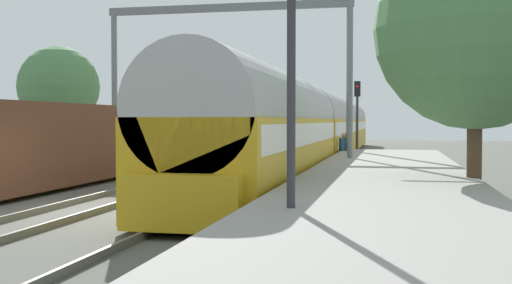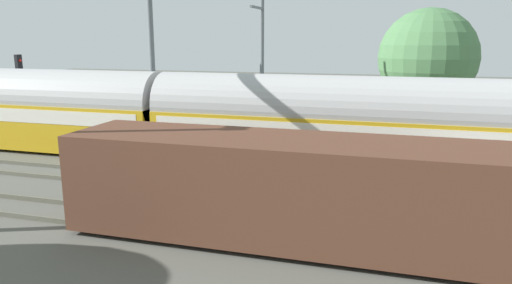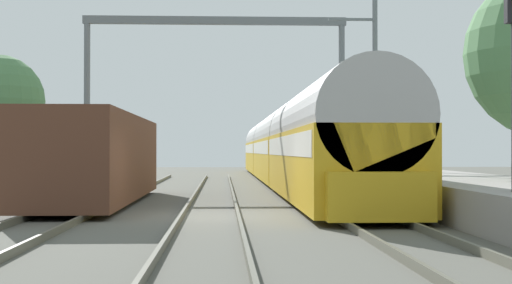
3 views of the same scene
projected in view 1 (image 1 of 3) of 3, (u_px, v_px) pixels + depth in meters
ground at (85, 209)px, 16.38m from camera, size 120.00×120.00×0.00m
track_west at (85, 206)px, 16.38m from camera, size 1.52×60.00×0.16m
track_east at (227, 210)px, 15.57m from camera, size 1.52×60.00×0.16m
platform at (386, 190)px, 16.70m from camera, size 4.40×28.00×0.90m
passenger_train at (322, 126)px, 36.10m from camera, size 2.93×49.20×3.82m
freight_car at (50, 144)px, 21.91m from camera, size 2.80×13.00×2.70m
person_crossing at (344, 148)px, 29.31m from camera, size 0.47×0.42×1.73m
railway_signal_near at (291, 56)px, 10.02m from camera, size 0.36×0.30×5.20m
railway_signal_far at (357, 109)px, 37.00m from camera, size 0.36×0.30×4.59m
catenary_gantry at (227, 52)px, 30.26m from camera, size 12.02×0.28×7.86m
catenary_pole_east_mid at (349, 71)px, 23.55m from camera, size 1.90×0.20×8.00m
tree_west_background at (59, 87)px, 36.00m from camera, size 4.58×4.58×6.52m
tree_east_background at (476, 29)px, 15.32m from camera, size 4.89×4.89×6.95m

